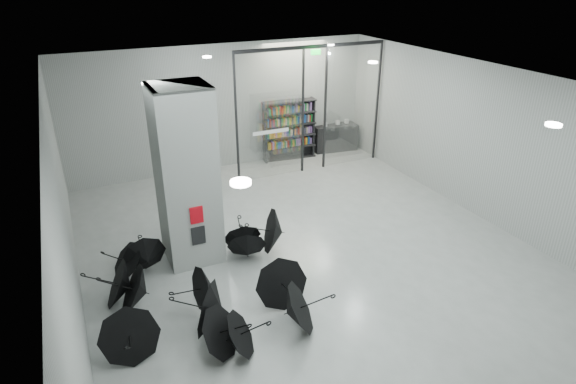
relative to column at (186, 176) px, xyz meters
name	(u,v)px	position (x,y,z in m)	size (l,w,h in m)	color
room	(335,152)	(2.50, -2.00, 0.84)	(14.00, 14.02, 4.01)	slate
column	(186,176)	(0.00, 0.00, 0.00)	(1.20, 1.20, 4.00)	slate
fire_cabinet	(197,215)	(0.00, -0.62, -0.65)	(0.28, 0.04, 0.38)	#A50A07
info_panel	(198,236)	(0.00, -0.62, -1.15)	(0.30, 0.03, 0.42)	black
exit_sign	(316,52)	(4.90, 3.30, 1.82)	(0.30, 0.06, 0.15)	#0CE533
glass_partition	(311,105)	(4.89, 3.50, 0.18)	(5.06, 0.08, 4.00)	silver
bookshelf	(289,130)	(4.72, 4.75, -0.98)	(1.86, 0.37, 2.05)	black
shop_counter	(335,137)	(6.58, 4.80, -1.53)	(1.57, 0.63, 0.94)	black
umbrella_cluster	(211,289)	(-0.14, -1.86, -1.70)	(4.79, 4.35, 1.29)	black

